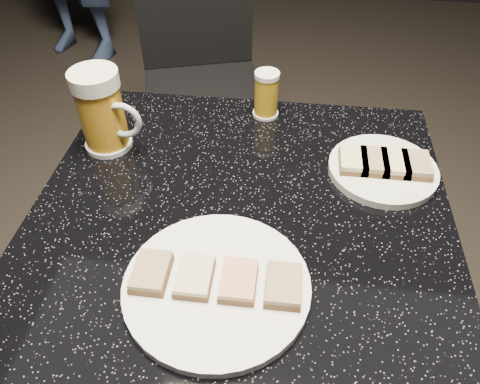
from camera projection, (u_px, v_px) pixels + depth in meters
The scene contains 8 objects.
plate_large at pixel (217, 286), 0.66m from camera, with size 0.27×0.27×0.01m, color white.
plate_small at pixel (383, 169), 0.85m from camera, with size 0.20×0.20×0.01m, color white.
table at pixel (240, 297), 0.94m from camera, with size 0.70×0.70×0.75m.
beer_mug at pixel (102, 111), 0.85m from camera, with size 0.13×0.09×0.16m.
beer_tumbler at pixel (266, 94), 0.95m from camera, with size 0.05×0.05×0.10m.
chair at pixel (202, 72), 1.62m from camera, with size 0.49×0.49×0.87m.
canapes_on_plate_large at pixel (216, 279), 0.65m from camera, with size 0.24×0.07×0.02m.
canapes_on_plate_small at pixel (385, 162), 0.83m from camera, with size 0.16×0.07×0.02m.
Camera 1 is at (0.06, -0.53, 1.31)m, focal length 35.00 mm.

